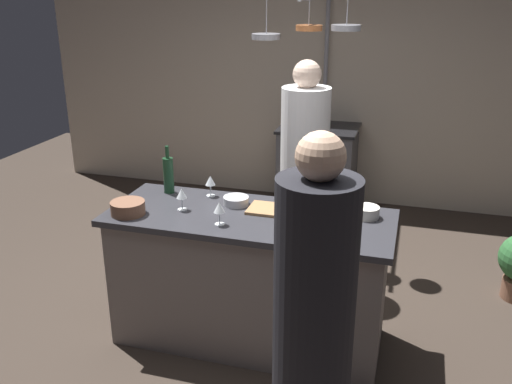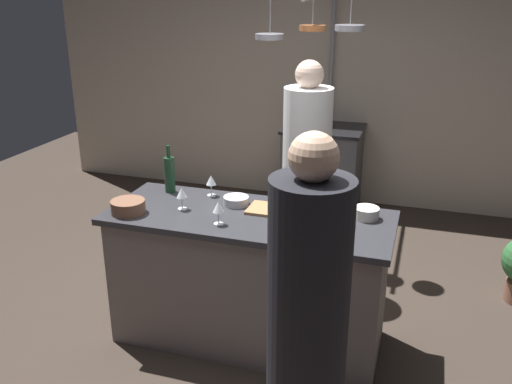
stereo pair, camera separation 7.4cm
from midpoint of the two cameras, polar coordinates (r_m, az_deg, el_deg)
name	(u,v)px [view 1 (the left image)]	position (r m, az deg, el deg)	size (l,w,h in m)	color
ground_plane	(250,336)	(3.90, -1.21, -14.66)	(9.00, 9.00, 0.00)	#382D26
back_wall	(327,81)	(6.04, 7.02, 11.31)	(6.40, 0.16, 2.60)	#BCAD99
kitchen_island	(250,278)	(3.66, -1.26, -8.85)	(1.80, 0.72, 0.90)	slate
stove_range	(318,168)	(5.86, 5.99, 2.47)	(0.80, 0.64, 0.89)	#47474C
chef	(304,182)	(4.32, 4.44, 1.02)	(0.37, 0.37, 1.75)	white
bar_stool_right	(318,361)	(3.08, 5.71, -16.96)	(0.28, 0.28, 0.68)	#4C4C51
guest_right	(313,332)	(2.56, 5.05, -14.14)	(0.36, 0.36, 1.72)	black
overhead_pot_rack	(314,54)	(5.10, 5.58, 13.94)	(0.88, 1.40, 2.17)	gray
cutting_board	(274,210)	(3.52, 1.22, -1.84)	(0.32, 0.22, 0.02)	#997047
pepper_mill	(321,220)	(3.15, 6.00, -2.84)	(0.05, 0.05, 0.21)	#382319
wine_bottle_green	(168,174)	(3.85, -9.56, 1.80)	(0.07, 0.07, 0.33)	#193D23
wine_bottle_amber	(336,200)	(3.38, 7.59, -0.81)	(0.07, 0.07, 0.33)	brown
wine_bottle_rose	(328,195)	(3.51, 6.82, -0.26)	(0.07, 0.07, 0.29)	#B78C8E
wine_glass_near_left_guest	(182,195)	(3.54, -8.26, -0.26)	(0.07, 0.07, 0.15)	silver
wine_glass_by_chef	(210,182)	(3.75, -5.29, 1.08)	(0.07, 0.07, 0.15)	silver
wine_glass_near_right_guest	(219,208)	(3.29, -4.45, -1.70)	(0.07, 0.07, 0.15)	silver
mixing_bowl_ceramic	(367,212)	(3.48, 10.72, -2.04)	(0.16, 0.16, 0.07)	silver
mixing_bowl_wooden	(128,208)	(3.56, -13.64, -1.59)	(0.21, 0.21, 0.08)	brown
mixing_bowl_steel	(236,201)	(3.62, -2.66, -0.91)	(0.17, 0.17, 0.06)	#B7B7BC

